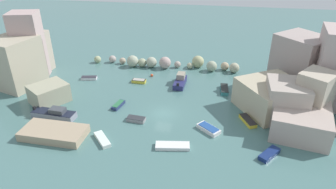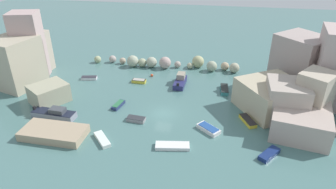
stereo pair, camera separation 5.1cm
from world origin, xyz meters
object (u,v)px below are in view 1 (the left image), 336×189
at_px(moored_boat_3, 118,105).
at_px(moored_boat_8, 248,121).
at_px(moored_boat_5, 173,146).
at_px(moored_boat_0, 136,119).
at_px(moored_boat_6, 102,139).
at_px(moored_boat_10, 269,154).
at_px(moored_boat_9, 139,81).
at_px(moored_boat_1, 224,89).
at_px(moored_boat_11, 89,78).
at_px(moored_boat_4, 180,81).
at_px(stone_dock, 54,133).
at_px(moored_boat_2, 209,129).
at_px(moored_boat_7, 54,114).
at_px(channel_buoy, 152,75).

height_order(moored_boat_3, moored_boat_8, moored_boat_3).
relative_size(moored_boat_3, moored_boat_5, 0.66).
xyz_separation_m(moored_boat_0, moored_boat_5, (6.40, -5.44, -0.04)).
bearing_deg(moored_boat_6, moored_boat_10, 51.23).
height_order(moored_boat_5, moored_boat_9, moored_boat_9).
relative_size(moored_boat_1, moored_boat_11, 1.22).
height_order(moored_boat_0, moored_boat_10, moored_boat_10).
relative_size(moored_boat_4, moored_boat_10, 1.46).
distance_m(stone_dock, moored_boat_11, 18.50).
bearing_deg(moored_boat_8, moored_boat_10, 172.02).
relative_size(moored_boat_4, moored_boat_6, 1.39).
distance_m(moored_boat_0, moored_boat_2, 10.93).
bearing_deg(moored_boat_6, moored_boat_7, -155.79).
bearing_deg(moored_boat_11, moored_boat_0, -55.67).
height_order(moored_boat_7, moored_boat_8, moored_boat_7).
xyz_separation_m(moored_boat_1, moored_boat_6, (-16.31, -17.54, -0.09)).
relative_size(moored_boat_3, moored_boat_6, 0.86).
xyz_separation_m(moored_boat_3, moored_boat_7, (-8.58, -4.80, 0.34)).
distance_m(moored_boat_0, moored_boat_9, 13.19).
bearing_deg(moored_boat_5, moored_boat_0, 131.80).
xyz_separation_m(channel_buoy, moored_boat_6, (-2.24, -21.47, -0.02)).
bearing_deg(moored_boat_4, moored_boat_5, -172.98).
height_order(moored_boat_1, moored_boat_4, moored_boat_4).
height_order(moored_boat_0, moored_boat_4, moored_boat_4).
bearing_deg(moored_boat_11, moored_boat_10, -40.12).
bearing_deg(moored_boat_9, moored_boat_11, -176.73).
relative_size(moored_boat_0, moored_boat_7, 0.42).
xyz_separation_m(moored_boat_6, moored_boat_9, (0.40, 18.49, 0.07)).
bearing_deg(moored_boat_10, moored_boat_9, 88.28).
height_order(stone_dock, moored_boat_2, stone_dock).
bearing_deg(moored_boat_9, moored_boat_8, -26.50).
bearing_deg(moored_boat_2, stone_dock, -126.83).
relative_size(channel_buoy, moored_boat_3, 0.18).
bearing_deg(moored_boat_5, moored_boat_8, 29.64).
relative_size(moored_boat_2, moored_boat_10, 1.06).
height_order(moored_boat_6, moored_boat_8, moored_boat_8).
relative_size(moored_boat_7, moored_boat_10, 2.02).
bearing_deg(moored_boat_9, moored_boat_2, -42.88).
bearing_deg(moored_boat_7, stone_dock, -58.83).
distance_m(moored_boat_4, moored_boat_7, 22.67).
relative_size(moored_boat_1, moored_boat_8, 1.02).
relative_size(moored_boat_0, moored_boat_4, 0.57).
height_order(moored_boat_4, moored_boat_7, moored_boat_4).
bearing_deg(moored_boat_6, moored_boat_4, 116.41).
bearing_deg(moored_boat_4, moored_boat_3, 139.88).
xyz_separation_m(moored_boat_1, moored_boat_11, (-25.73, 0.72, -0.07)).
xyz_separation_m(moored_boat_0, moored_boat_6, (-3.25, -5.61, -0.04)).
bearing_deg(moored_boat_0, moored_boat_5, -34.33).
xyz_separation_m(moored_boat_7, moored_boat_9, (9.68, 14.03, -0.31)).
bearing_deg(moored_boat_3, stone_dock, 158.09).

